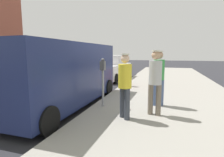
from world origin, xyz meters
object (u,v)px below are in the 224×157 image
at_px(parked_van, 61,73).
at_px(fire_hydrant, 129,78).
at_px(pedestrian_in_green, 159,74).
at_px(parking_meter_near, 103,74).
at_px(pedestrian_in_yellow, 125,82).
at_px(pedestrian_in_gray, 155,78).
at_px(parked_sedan_ahead, 111,68).

bearing_deg(parked_van, fire_hydrant, 66.02).
relative_size(pedestrian_in_green, fire_hydrant, 2.04).
relative_size(parking_meter_near, pedestrian_in_yellow, 0.91).
bearing_deg(pedestrian_in_gray, parking_meter_near, 166.89).
relative_size(pedestrian_in_gray, fire_hydrant, 2.04).
xyz_separation_m(pedestrian_in_yellow, pedestrian_in_gray, (0.72, 0.50, 0.06)).
distance_m(parked_van, fire_hydrant, 3.98).
height_order(pedestrian_in_yellow, fire_hydrant, pedestrian_in_yellow).
bearing_deg(parked_van, pedestrian_in_yellow, -20.74).
bearing_deg(pedestrian_in_yellow, parking_meter_near, 135.86).
distance_m(pedestrian_in_green, parked_van, 3.22).
distance_m(parking_meter_near, pedestrian_in_green, 1.77).
relative_size(parking_meter_near, fire_hydrant, 1.77).
distance_m(parking_meter_near, parked_sedan_ahead, 7.01).
distance_m(pedestrian_in_yellow, parked_van, 2.57).
relative_size(pedestrian_in_yellow, parked_sedan_ahead, 0.37).
distance_m(pedestrian_in_green, fire_hydrant, 3.49).
height_order(parked_van, fire_hydrant, parked_van).
bearing_deg(parked_sedan_ahead, parked_van, -87.67).
height_order(pedestrian_in_green, parked_sedan_ahead, pedestrian_in_green).
distance_m(pedestrian_in_gray, parked_van, 3.14).
xyz_separation_m(pedestrian_in_yellow, parked_van, (-2.40, 0.91, 0.05)).
relative_size(parking_meter_near, pedestrian_in_green, 0.87).
distance_m(pedestrian_in_yellow, pedestrian_in_gray, 0.87).
height_order(parked_sedan_ahead, fire_hydrant, parked_sedan_ahead).
relative_size(parked_van, fire_hydrant, 6.10).
bearing_deg(parked_van, pedestrian_in_gray, -7.53).
bearing_deg(fire_hydrant, parked_sedan_ahead, 120.86).
height_order(pedestrian_in_gray, parked_van, parked_van).
xyz_separation_m(parking_meter_near, parked_sedan_ahead, (-1.77, 6.77, -0.43)).
height_order(parking_meter_near, pedestrian_in_gray, pedestrian_in_gray).
distance_m(parked_sedan_ahead, fire_hydrant, 3.66).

